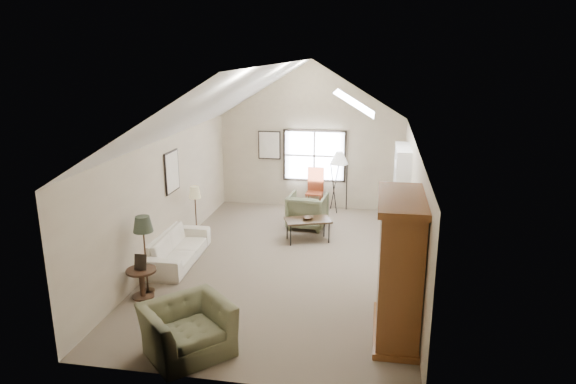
% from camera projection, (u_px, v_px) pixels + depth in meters
% --- Properties ---
extents(room_shell, '(5.01, 8.01, 4.00)m').
position_uv_depth(room_shell, '(284.00, 106.00, 9.71)').
color(room_shell, '#746453').
rests_on(room_shell, ground).
extents(window, '(1.72, 0.08, 1.42)m').
position_uv_depth(window, '(314.00, 156.00, 13.93)').
color(window, black).
rests_on(window, room_shell).
extents(skylight, '(0.80, 1.20, 0.52)m').
position_uv_depth(skylight, '(356.00, 102.00, 10.35)').
color(skylight, white).
rests_on(skylight, room_shell).
extents(wall_art, '(1.97, 3.71, 0.88)m').
position_uv_depth(wall_art, '(222.00, 158.00, 12.27)').
color(wall_art, black).
rests_on(wall_art, room_shell).
extents(armoire, '(0.60, 1.50, 2.20)m').
position_uv_depth(armoire, '(399.00, 268.00, 7.64)').
color(armoire, brown).
rests_on(armoire, ground).
extents(tv_alcove, '(0.32, 1.30, 2.10)m').
position_uv_depth(tv_alcove, '(401.00, 193.00, 11.39)').
color(tv_alcove, white).
rests_on(tv_alcove, ground).
extents(media_console, '(0.34, 1.18, 0.60)m').
position_uv_depth(media_console, '(398.00, 229.00, 11.63)').
color(media_console, '#382316').
rests_on(media_console, ground).
extents(tv_panel, '(0.05, 0.90, 0.55)m').
position_uv_depth(tv_panel, '(399.00, 203.00, 11.46)').
color(tv_panel, black).
rests_on(tv_panel, media_console).
extents(sofa, '(0.90, 2.13, 0.62)m').
position_uv_depth(sofa, '(177.00, 248.00, 10.54)').
color(sofa, beige).
rests_on(sofa, ground).
extents(armchair_near, '(1.54, 1.54, 0.76)m').
position_uv_depth(armchair_near, '(187.00, 329.00, 7.34)').
color(armchair_near, '#58593E').
rests_on(armchair_near, ground).
extents(armchair_far, '(0.98, 1.00, 0.84)m').
position_uv_depth(armchair_far, '(307.00, 211.00, 12.58)').
color(armchair_far, '#575B40').
rests_on(armchair_far, ground).
extents(coffee_table, '(1.16, 0.89, 0.52)m').
position_uv_depth(coffee_table, '(308.00, 230.00, 11.69)').
color(coffee_table, '#362416').
rests_on(coffee_table, ground).
extents(bowl, '(0.32, 0.32, 0.06)m').
position_uv_depth(bowl, '(308.00, 218.00, 11.61)').
color(bowl, '#362716').
rests_on(bowl, coffee_table).
extents(side_table, '(0.55, 0.55, 0.53)m').
position_uv_depth(side_table, '(142.00, 283.00, 9.04)').
color(side_table, '#382217').
rests_on(side_table, ground).
extents(side_chair, '(0.46, 0.46, 1.14)m').
position_uv_depth(side_chair, '(314.00, 189.00, 13.91)').
color(side_chair, maroon).
rests_on(side_chair, ground).
extents(tripod_lamp, '(0.59, 0.59, 1.67)m').
position_uv_depth(tripod_lamp, '(339.00, 181.00, 13.73)').
color(tripod_lamp, white).
rests_on(tripod_lamp, ground).
extents(dark_lamp, '(0.36, 0.36, 1.47)m').
position_uv_depth(dark_lamp, '(145.00, 254.00, 9.10)').
color(dark_lamp, black).
rests_on(dark_lamp, ground).
extents(tan_lamp, '(0.27, 0.27, 1.32)m').
position_uv_depth(tan_lamp, '(196.00, 214.00, 11.59)').
color(tan_lamp, tan).
rests_on(tan_lamp, ground).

